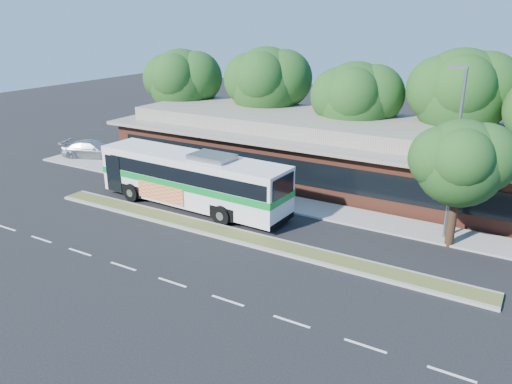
% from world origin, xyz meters
% --- Properties ---
extents(ground, '(120.00, 120.00, 0.00)m').
position_xyz_m(ground, '(0.00, 0.00, 0.00)').
color(ground, black).
rests_on(ground, ground).
extents(median_strip, '(26.00, 1.10, 0.15)m').
position_xyz_m(median_strip, '(0.00, 0.60, 0.07)').
color(median_strip, '#485C27').
rests_on(median_strip, ground).
extents(sidewalk, '(44.00, 2.60, 0.12)m').
position_xyz_m(sidewalk, '(0.00, 6.40, 0.06)').
color(sidewalk, gray).
rests_on(sidewalk, ground).
extents(parking_lot, '(14.00, 12.00, 0.01)m').
position_xyz_m(parking_lot, '(-18.00, 10.00, 0.01)').
color(parking_lot, black).
rests_on(parking_lot, ground).
extents(plaza_building, '(33.20, 11.20, 4.45)m').
position_xyz_m(plaza_building, '(0.00, 12.99, 2.13)').
color(plaza_building, brown).
rests_on(plaza_building, ground).
extents(lamp_post, '(0.93, 0.18, 9.07)m').
position_xyz_m(lamp_post, '(9.56, 6.00, 4.90)').
color(lamp_post, slate).
rests_on(lamp_post, ground).
extents(tree_bg_a, '(6.47, 5.80, 8.63)m').
position_xyz_m(tree_bg_a, '(-14.58, 15.14, 5.87)').
color(tree_bg_a, black).
rests_on(tree_bg_a, ground).
extents(tree_bg_b, '(6.69, 6.00, 9.00)m').
position_xyz_m(tree_bg_b, '(-6.57, 16.14, 6.14)').
color(tree_bg_b, black).
rests_on(tree_bg_b, ground).
extents(tree_bg_c, '(6.24, 5.60, 8.26)m').
position_xyz_m(tree_bg_c, '(1.40, 15.13, 5.59)').
color(tree_bg_c, black).
rests_on(tree_bg_c, ground).
extents(tree_bg_d, '(6.91, 6.20, 9.37)m').
position_xyz_m(tree_bg_d, '(8.45, 16.15, 6.42)').
color(tree_bg_d, black).
rests_on(tree_bg_d, ground).
extents(transit_bus, '(13.04, 3.40, 3.63)m').
position_xyz_m(transit_bus, '(-4.85, 3.03, 2.02)').
color(transit_bus, silver).
rests_on(transit_bus, ground).
extents(sedan, '(5.54, 3.86, 1.49)m').
position_xyz_m(sedan, '(-19.00, 7.80, 0.74)').
color(sedan, '#A8ABAF').
rests_on(sedan, ground).
extents(sidewalk_tree, '(4.86, 4.36, 6.65)m').
position_xyz_m(sidewalk_tree, '(10.31, 5.40, 4.57)').
color(sidewalk_tree, black).
rests_on(sidewalk_tree, ground).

